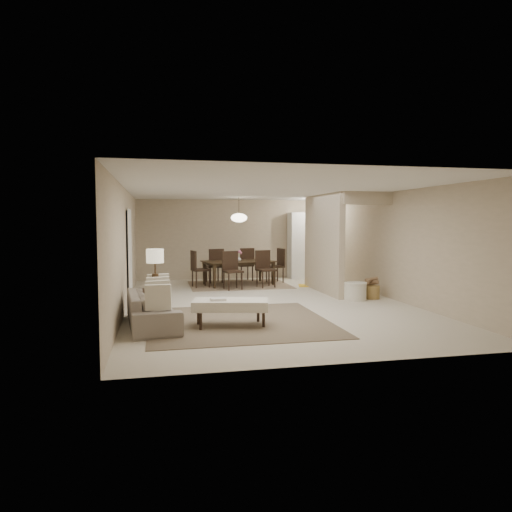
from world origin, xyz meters
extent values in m
plane|color=beige|center=(0.00, 0.00, 0.00)|extent=(9.00, 9.00, 0.00)
plane|color=white|center=(0.00, 0.00, 2.50)|extent=(9.00, 9.00, 0.00)
plane|color=tan|center=(0.00, 4.50, 1.25)|extent=(6.00, 0.00, 6.00)
plane|color=tan|center=(-3.00, 0.00, 1.25)|extent=(0.00, 9.00, 9.00)
plane|color=tan|center=(3.00, 0.00, 1.25)|extent=(0.00, 9.00, 9.00)
cube|color=tan|center=(1.80, 1.25, 1.25)|extent=(0.15, 2.50, 2.50)
cube|color=black|center=(-2.97, 0.60, 1.02)|extent=(0.04, 0.90, 2.04)
cube|color=white|center=(2.35, 4.15, 1.05)|extent=(1.20, 0.55, 2.10)
cylinder|color=white|center=(2.30, 3.20, 2.46)|extent=(0.44, 0.44, 0.05)
cube|color=brown|center=(-0.93, -1.83, 0.01)|extent=(3.20, 3.20, 0.01)
imported|color=gray|center=(-2.45, -1.83, 0.29)|extent=(2.06, 0.98, 0.58)
cube|color=beige|center=(-1.13, -2.13, 0.37)|extent=(1.38, 0.85, 0.17)
cylinder|color=black|center=(-1.67, -2.34, 0.14)|extent=(0.05, 0.05, 0.29)
cylinder|color=black|center=(-0.60, -2.34, 0.14)|extent=(0.05, 0.05, 0.29)
cylinder|color=black|center=(-1.67, -1.91, 0.14)|extent=(0.05, 0.05, 0.29)
cylinder|color=black|center=(-0.60, -1.91, 0.14)|extent=(0.05, 0.05, 0.29)
cube|color=black|center=(-2.40, -1.17, 0.27)|extent=(0.52, 0.52, 0.54)
cylinder|color=#4C3620|center=(-2.40, -1.17, 0.69)|extent=(0.12, 0.12, 0.30)
cylinder|color=#4C3620|center=(-2.40, -1.17, 0.97)|extent=(0.03, 0.03, 0.26)
cylinder|color=beige|center=(-2.40, -1.17, 1.17)|extent=(0.32, 0.32, 0.26)
cylinder|color=beige|center=(2.09, -0.10, 0.20)|extent=(0.52, 0.52, 0.41)
cylinder|color=olive|center=(2.56, 0.00, 0.15)|extent=(0.46, 0.46, 0.31)
cube|color=#7A624C|center=(-0.09, 2.95, 0.01)|extent=(2.80, 2.10, 0.01)
imported|color=black|center=(-0.09, 2.95, 0.35)|extent=(2.15, 1.48, 0.69)
imported|color=silver|center=(-0.09, 2.95, 0.76)|extent=(0.16, 0.16, 0.13)
cube|color=yellow|center=(2.01, 2.34, 0.01)|extent=(1.08, 0.80, 0.01)
cylinder|color=#4C3620|center=(-0.09, 2.95, 2.25)|extent=(0.02, 0.02, 0.50)
ellipsoid|color=#FFEAC6|center=(-0.09, 2.95, 1.92)|extent=(0.46, 0.46, 0.25)
camera|label=1|loc=(-2.33, -9.81, 1.79)|focal=32.00mm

